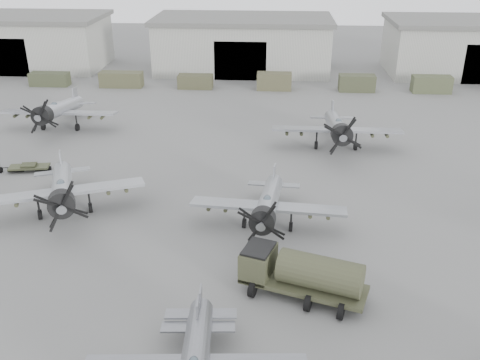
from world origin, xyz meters
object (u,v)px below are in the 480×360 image
object	(u,v)px
aircraft_far_0	(57,110)
aircraft_far_1	(337,127)
aircraft_mid_1	(62,190)
fuel_tanker	(302,272)
tug_trailer	(4,167)
aircraft_mid_2	(268,205)

from	to	relation	value
aircraft_far_0	aircraft_far_1	size ratio (longest dim) A/B	0.98
aircraft_mid_1	aircraft_far_1	distance (m)	28.76
fuel_tanker	tug_trailer	world-z (taller)	fuel_tanker
fuel_tanker	aircraft_far_0	bearing A→B (deg)	151.13
aircraft_far_0	tug_trailer	xyz separation A→B (m)	(-0.95, -12.04, -1.98)
aircraft_far_1	fuel_tanker	xyz separation A→B (m)	(-4.65, -25.63, -0.75)
aircraft_mid_1	aircraft_far_1	bearing A→B (deg)	13.21
aircraft_far_1	fuel_tanker	distance (m)	26.06
aircraft_mid_2	aircraft_far_0	bearing A→B (deg)	144.15
aircraft_mid_1	aircraft_mid_2	xyz separation A→B (m)	(16.66, -1.13, -0.19)
fuel_tanker	tug_trailer	distance (m)	33.22
aircraft_mid_1	aircraft_far_0	size ratio (longest dim) A/B	0.97
aircraft_far_0	tug_trailer	bearing A→B (deg)	-94.80
aircraft_mid_2	aircraft_far_1	xyz separation A→B (m)	(7.01, 17.45, 0.30)
aircraft_mid_1	fuel_tanker	bearing A→B (deg)	-47.46
fuel_tanker	aircraft_mid_2	bearing A→B (deg)	124.58
fuel_tanker	tug_trailer	bearing A→B (deg)	166.60
aircraft_far_0	aircraft_far_1	bearing A→B (deg)	-7.33
aircraft_mid_2	aircraft_far_0	xyz separation A→B (m)	(-24.87, 21.40, 0.25)
aircraft_mid_2	tug_trailer	size ratio (longest dim) A/B	1.83
aircraft_far_0	tug_trailer	world-z (taller)	aircraft_far_0
aircraft_far_0	tug_trailer	distance (m)	12.24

